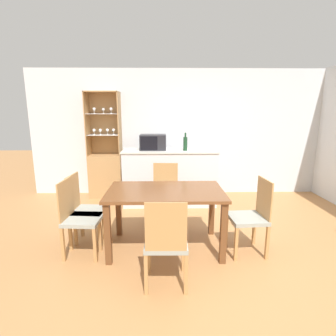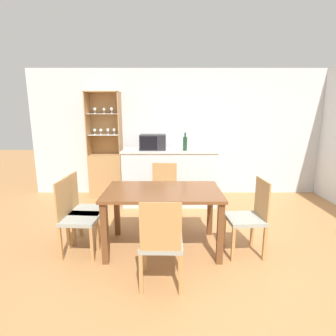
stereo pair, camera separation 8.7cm
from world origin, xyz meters
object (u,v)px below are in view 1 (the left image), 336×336
(dining_chair_head_far, at_px, (165,194))
(wine_bottle, at_px, (185,143))
(dining_chair_side_right_near, at_px, (251,216))
(dining_chair_head_near, at_px, (166,242))
(dining_chair_side_left_far, at_px, (85,210))
(dining_chair_side_left_near, at_px, (79,218))
(dining_table, at_px, (165,199))
(microwave, at_px, (153,142))
(display_cabinet, at_px, (106,167))

(dining_chair_head_far, distance_m, wine_bottle, 1.13)
(dining_chair_side_right_near, relative_size, dining_chair_head_near, 1.00)
(dining_chair_side_left_far, bearing_deg, dining_chair_head_near, 53.99)
(dining_chair_side_left_far, xyz_separation_m, dining_chair_side_left_near, (-0.00, -0.26, 0.00))
(dining_chair_head_far, xyz_separation_m, dining_chair_side_left_far, (-1.04, -0.62, 0.00))
(dining_table, relative_size, dining_chair_head_near, 1.53)
(dining_table, xyz_separation_m, dining_chair_side_left_far, (-1.04, 0.13, -0.19))
(dining_chair_side_left_far, relative_size, dining_chair_side_left_near, 1.00)
(dining_table, relative_size, microwave, 3.03)
(dining_chair_head_far, bearing_deg, dining_chair_side_left_far, 33.45)
(display_cabinet, height_order, dining_chair_head_near, display_cabinet)
(dining_chair_side_left_far, distance_m, wine_bottle, 2.13)
(dining_table, bearing_deg, wine_bottle, 76.75)
(display_cabinet, distance_m, wine_bottle, 1.76)
(dining_chair_head_far, bearing_deg, dining_chair_side_right_near, 142.32)
(dining_chair_side_left_far, bearing_deg, dining_chair_head_far, 125.32)
(display_cabinet, distance_m, dining_chair_side_left_near, 2.29)
(display_cabinet, relative_size, dining_chair_head_near, 2.25)
(wine_bottle, bearing_deg, dining_chair_side_right_near, -68.43)
(dining_chair_side_left_far, relative_size, microwave, 1.98)
(display_cabinet, height_order, dining_chair_side_left_far, display_cabinet)
(dining_chair_head_far, distance_m, dining_chair_side_right_near, 1.36)
(dining_chair_head_near, distance_m, wine_bottle, 2.45)
(dining_chair_head_near, bearing_deg, dining_chair_side_left_far, 140.35)
(dining_chair_head_far, xyz_separation_m, microwave, (-0.21, 0.93, 0.70))
(dining_chair_side_left_far, xyz_separation_m, wine_bottle, (1.41, 1.44, 0.69))
(wine_bottle, bearing_deg, display_cabinet, 159.65)
(dining_chair_head_far, height_order, dining_chair_side_left_far, same)
(display_cabinet, xyz_separation_m, dining_chair_head_near, (1.20, -2.90, -0.14))
(dining_chair_head_far, bearing_deg, dining_chair_head_near, 92.49)
(dining_chair_head_near, xyz_separation_m, wine_bottle, (0.37, 2.32, 0.69))
(display_cabinet, relative_size, dining_table, 1.47)
(dining_chair_side_left_far, bearing_deg, dining_chair_side_right_near, 87.42)
(display_cabinet, relative_size, dining_chair_side_left_far, 2.25)
(dining_chair_head_near, bearing_deg, wine_bottle, 81.77)
(dining_table, height_order, dining_chair_side_right_near, dining_chair_side_right_near)
(dining_chair_head_far, distance_m, dining_chair_side_left_far, 1.21)
(microwave, bearing_deg, dining_table, -82.82)
(dining_chair_side_right_near, xyz_separation_m, wine_bottle, (-0.67, 1.69, 0.69))
(dining_chair_side_left_near, bearing_deg, wine_bottle, 143.74)
(wine_bottle, bearing_deg, dining_chair_head_far, -114.26)
(display_cabinet, xyz_separation_m, dining_chair_side_left_far, (0.16, -2.02, -0.14))
(dining_chair_side_left_near, height_order, wine_bottle, wine_bottle)
(dining_chair_side_left_near, bearing_deg, dining_chair_head_far, 133.66)
(dining_chair_head_far, bearing_deg, dining_table, 92.44)
(display_cabinet, xyz_separation_m, dining_chair_head_far, (1.20, -1.40, -0.14))
(dining_chair_head_far, bearing_deg, wine_bottle, -111.66)
(display_cabinet, xyz_separation_m, wine_bottle, (1.57, -0.58, 0.55))
(dining_chair_side_left_near, bearing_deg, dining_table, 100.36)
(dining_chair_side_right_near, bearing_deg, display_cabinet, 40.55)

